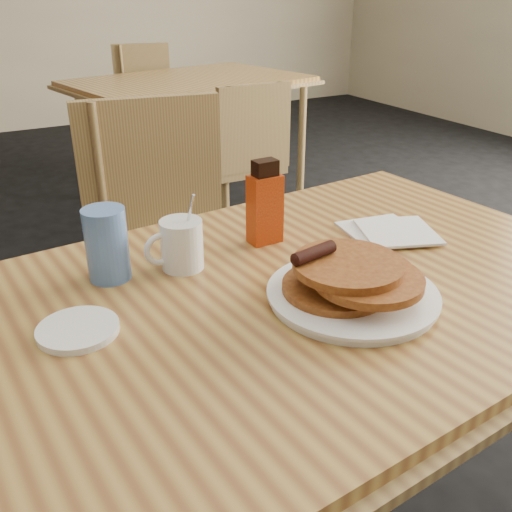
% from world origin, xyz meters
% --- Properties ---
extents(main_table, '(1.37, 0.99, 0.75)m').
position_xyz_m(main_table, '(0.08, 0.08, 0.71)').
color(main_table, '#AB813C').
rests_on(main_table, floor).
extents(neighbor_table, '(1.49, 1.15, 0.75)m').
position_xyz_m(neighbor_table, '(0.86, 2.48, 0.71)').
color(neighbor_table, '#AB813C').
rests_on(neighbor_table, floor).
extents(chair_main_far, '(0.50, 0.50, 0.96)m').
position_xyz_m(chair_main_far, '(0.07, 0.81, 0.58)').
color(chair_main_far, '#9C8149').
rests_on(chair_main_far, floor).
extents(chair_neighbor_far, '(0.48, 0.49, 0.87)m').
position_xyz_m(chair_neighbor_far, '(0.86, 3.25, 0.52)').
color(chair_neighbor_far, '#9C8149').
rests_on(chair_neighbor_far, floor).
extents(chair_neighbor_near, '(0.39, 0.39, 0.83)m').
position_xyz_m(chair_neighbor_near, '(0.85, 1.76, 0.49)').
color(chair_neighbor_near, '#9C8149').
rests_on(chair_neighbor_near, floor).
extents(pancake_plate, '(0.31, 0.31, 0.10)m').
position_xyz_m(pancake_plate, '(0.11, -0.02, 0.78)').
color(pancake_plate, white).
rests_on(pancake_plate, main_table).
extents(coffee_mug, '(0.12, 0.08, 0.16)m').
position_xyz_m(coffee_mug, '(-0.11, 0.24, 0.80)').
color(coffee_mug, white).
rests_on(coffee_mug, main_table).
extents(syrup_bottle, '(0.07, 0.05, 0.18)m').
position_xyz_m(syrup_bottle, '(0.10, 0.27, 0.84)').
color(syrup_bottle, maroon).
rests_on(syrup_bottle, main_table).
extents(napkin_stack, '(0.22, 0.23, 0.01)m').
position_xyz_m(napkin_stack, '(0.37, 0.17, 0.76)').
color(napkin_stack, silver).
rests_on(napkin_stack, main_table).
extents(blue_tumbler, '(0.10, 0.10, 0.14)m').
position_xyz_m(blue_tumbler, '(-0.25, 0.27, 0.82)').
color(blue_tumbler, '#5077BC').
rests_on(blue_tumbler, main_table).
extents(side_saucer, '(0.15, 0.15, 0.01)m').
position_xyz_m(side_saucer, '(-0.35, 0.11, 0.76)').
color(side_saucer, white).
rests_on(side_saucer, main_table).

